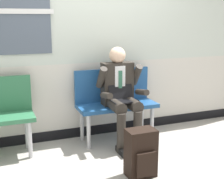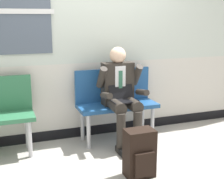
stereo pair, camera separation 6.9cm
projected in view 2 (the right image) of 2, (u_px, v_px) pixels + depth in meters
name	position (u px, v px, depth m)	size (l,w,h in m)	color
ground_plane	(103.00, 151.00, 3.86)	(18.00, 18.00, 0.00)	#9E9991
station_wall	(86.00, 25.00, 4.10)	(6.22, 0.16, 3.04)	beige
bench_with_person	(116.00, 99.00, 4.16)	(1.05, 0.42, 0.94)	navy
person_seated	(121.00, 94.00, 3.95)	(0.57, 0.70, 1.25)	#2D2823
backpack	(140.00, 154.00, 3.20)	(0.30, 0.24, 0.50)	black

